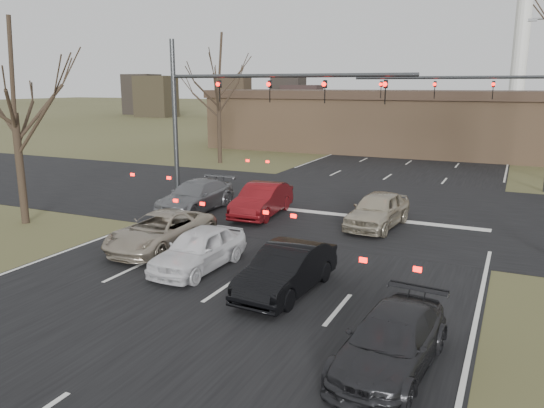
{
  "coord_description": "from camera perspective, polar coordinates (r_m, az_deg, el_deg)",
  "views": [
    {
      "loc": [
        7.4,
        -9.52,
        5.82
      ],
      "look_at": [
        0.29,
        5.78,
        2.0
      ],
      "focal_mm": 35.0,
      "sensor_mm": 36.0,
      "label": 1
    }
  ],
  "objects": [
    {
      "name": "car_grey_ahead",
      "position": [
        25.06,
        -8.22,
        0.85
      ],
      "size": [
        2.01,
        4.87,
        1.41
      ],
      "primitive_type": "imported",
      "rotation": [
        0.0,
        0.0,
        -0.01
      ],
      "color": "slate",
      "rests_on": "ground"
    },
    {
      "name": "road_main",
      "position": [
        70.15,
        18.95,
        7.32
      ],
      "size": [
        14.0,
        300.0,
        0.02
      ],
      "primitive_type": "cube",
      "color": "black",
      "rests_on": "ground"
    },
    {
      "name": "tree_left_near",
      "position": [
        24.46,
        -26.42,
        13.22
      ],
      "size": [
        5.1,
        5.1,
        8.5
      ],
      "color": "black",
      "rests_on": "ground"
    },
    {
      "name": "car_black_hatch",
      "position": [
        15.16,
        1.6,
        -7.05
      ],
      "size": [
        1.7,
        4.22,
        1.36
      ],
      "primitive_type": "imported",
      "rotation": [
        0.0,
        0.0,
        -0.06
      ],
      "color": "black",
      "rests_on": "ground"
    },
    {
      "name": "car_red_ahead",
      "position": [
        23.91,
        -1.09,
        0.45
      ],
      "size": [
        1.86,
        4.51,
        1.45
      ],
      "primitive_type": "imported",
      "rotation": [
        0.0,
        0.0,
        0.07
      ],
      "color": "#5E0D11",
      "rests_on": "ground"
    },
    {
      "name": "building",
      "position": [
        47.93,
        18.61,
        8.32
      ],
      "size": [
        42.4,
        10.4,
        5.3
      ],
      "color": "#89684A",
      "rests_on": "ground"
    },
    {
      "name": "mast_arm_near",
      "position": [
        25.83,
        -4.44,
        11.06
      ],
      "size": [
        12.12,
        0.24,
        8.0
      ],
      "color": "#383A3D",
      "rests_on": "ground"
    },
    {
      "name": "mast_arm_far",
      "position": [
        32.55,
        23.18,
        10.34
      ],
      "size": [
        11.12,
        0.24,
        8.0
      ],
      "color": "#383A3D",
      "rests_on": "ground"
    },
    {
      "name": "ground",
      "position": [
        13.38,
        -11.95,
        -13.31
      ],
      "size": [
        360.0,
        360.0,
        0.0
      ],
      "primitive_type": "plane",
      "color": "#4A4927",
      "rests_on": "ground"
    },
    {
      "name": "car_silver_ahead",
      "position": [
        22.39,
        11.31,
        -0.63
      ],
      "size": [
        2.15,
        4.46,
        1.47
      ],
      "primitive_type": "imported",
      "rotation": [
        0.0,
        0.0,
        -0.1
      ],
      "color": "#B3A991",
      "rests_on": "ground"
    },
    {
      "name": "car_silver_suv",
      "position": [
        19.53,
        -11.87,
        -2.86
      ],
      "size": [
        2.23,
        4.73,
        1.31
      ],
      "primitive_type": "imported",
      "rotation": [
        0.0,
        0.0,
        -0.01
      ],
      "color": "#A39784",
      "rests_on": "ground"
    },
    {
      "name": "car_charcoal_sedan",
      "position": [
        11.63,
        12.69,
        -14.24
      ],
      "size": [
        2.06,
        4.28,
        1.2
      ],
      "primitive_type": "imported",
      "rotation": [
        0.0,
        0.0,
        -0.09
      ],
      "color": "black",
      "rests_on": "ground"
    },
    {
      "name": "car_white_sedan",
      "position": [
        17.17,
        -7.87,
        -4.8
      ],
      "size": [
        1.72,
        4.01,
        1.35
      ],
      "primitive_type": "imported",
      "rotation": [
        0.0,
        0.0,
        -0.03
      ],
      "color": "silver",
      "rests_on": "ground"
    },
    {
      "name": "tree_left_far",
      "position": [
        40.12,
        -5.85,
        14.87
      ],
      "size": [
        5.7,
        5.7,
        9.5
      ],
      "color": "black",
      "rests_on": "ground"
    },
    {
      "name": "road_cross",
      "position": [
        26.26,
        7.94,
        -0.14
      ],
      "size": [
        200.0,
        14.0,
        0.02
      ],
      "primitive_type": "cube",
      "color": "black",
      "rests_on": "ground"
    }
  ]
}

